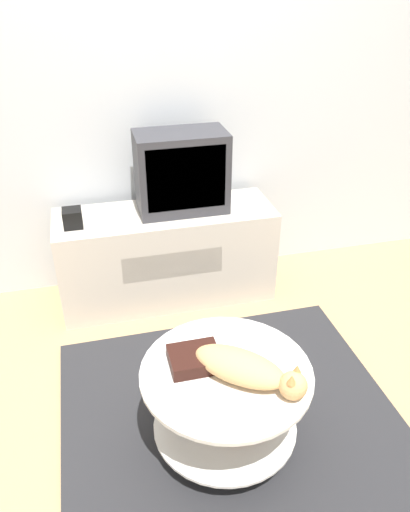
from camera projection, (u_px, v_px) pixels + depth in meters
ground_plane at (235, 430)px, 2.32m from camera, size 12.00×12.00×0.00m
wall_back at (168, 77)px, 2.86m from camera, size 8.00×0.05×2.60m
rug at (235, 429)px, 2.31m from camera, size 1.57×1.56×0.02m
tv_stand at (167, 255)px, 3.10m from camera, size 1.31×0.44×0.59m
tv at (182, 172)px, 2.87m from camera, size 0.52×0.29×0.47m
speaker at (73, 218)px, 2.77m from camera, size 0.11×0.11×0.11m
coffee_table at (225, 398)px, 2.12m from camera, size 0.71×0.71×0.42m
dvd_box at (194, 359)px, 2.05m from camera, size 0.21×0.17×0.06m
cat at (246, 369)px, 1.96m from camera, size 0.48×0.43×0.13m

